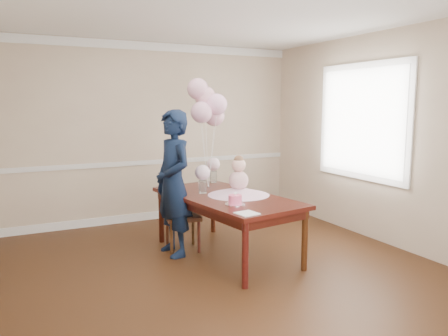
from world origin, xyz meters
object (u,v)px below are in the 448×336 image
woman (173,183)px  birthday_cake (235,199)px  dining_chair_seat (183,217)px  dining_table_top (226,198)px

woman → birthday_cake: bearing=22.3°
dining_chair_seat → woman: bearing=-135.4°
birthday_cake → dining_chair_seat: bearing=107.6°
dining_chair_seat → birthday_cake: bearing=-62.5°
dining_table_top → birthday_cake: size_ratio=13.33×
birthday_cake → woman: woman is taller
woman → dining_table_top: bearing=54.1°
dining_table_top → birthday_cake: birthday_cake is taller
dining_table_top → dining_chair_seat: (-0.40, 0.41, -0.28)m
dining_table_top → woman: bearing=141.6°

